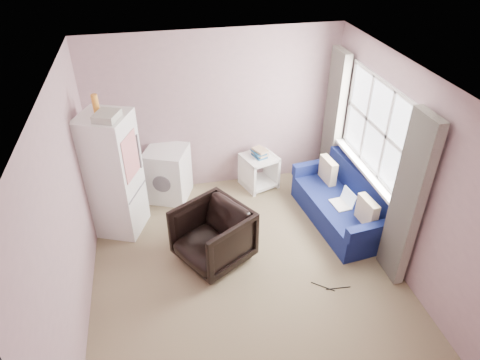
{
  "coord_description": "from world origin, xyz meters",
  "views": [
    {
      "loc": [
        -0.89,
        -3.78,
        4.0
      ],
      "look_at": [
        0.05,
        0.6,
        1.0
      ],
      "focal_mm": 32.0,
      "sensor_mm": 36.0,
      "label": 1
    }
  ],
  "objects_px": {
    "armchair": "(213,233)",
    "side_table": "(259,169)",
    "fridge": "(113,175)",
    "washing_machine": "(168,173)",
    "sofa": "(344,204)"
  },
  "relations": [
    {
      "from": "fridge",
      "to": "washing_machine",
      "type": "bearing_deg",
      "value": 63.06
    },
    {
      "from": "armchair",
      "to": "side_table",
      "type": "height_order",
      "value": "armchair"
    },
    {
      "from": "washing_machine",
      "to": "side_table",
      "type": "xyz_separation_m",
      "value": [
        1.45,
        -0.0,
        -0.12
      ]
    },
    {
      "from": "side_table",
      "to": "sofa",
      "type": "relative_size",
      "value": 0.38
    },
    {
      "from": "fridge",
      "to": "sofa",
      "type": "xyz_separation_m",
      "value": [
        3.15,
        -0.52,
        -0.61
      ]
    },
    {
      "from": "washing_machine",
      "to": "sofa",
      "type": "relative_size",
      "value": 0.47
    },
    {
      "from": "fridge",
      "to": "sofa",
      "type": "distance_m",
      "value": 3.25
    },
    {
      "from": "fridge",
      "to": "side_table",
      "type": "distance_m",
      "value": 2.33
    },
    {
      "from": "armchair",
      "to": "sofa",
      "type": "height_order",
      "value": "armchair"
    },
    {
      "from": "washing_machine",
      "to": "side_table",
      "type": "height_order",
      "value": "washing_machine"
    },
    {
      "from": "side_table",
      "to": "washing_machine",
      "type": "bearing_deg",
      "value": 179.93
    },
    {
      "from": "fridge",
      "to": "side_table",
      "type": "relative_size",
      "value": 2.93
    },
    {
      "from": "armchair",
      "to": "fridge",
      "type": "bearing_deg",
      "value": -158.86
    },
    {
      "from": "washing_machine",
      "to": "sofa",
      "type": "distance_m",
      "value": 2.69
    },
    {
      "from": "washing_machine",
      "to": "fridge",
      "type": "bearing_deg",
      "value": -117.21
    }
  ]
}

